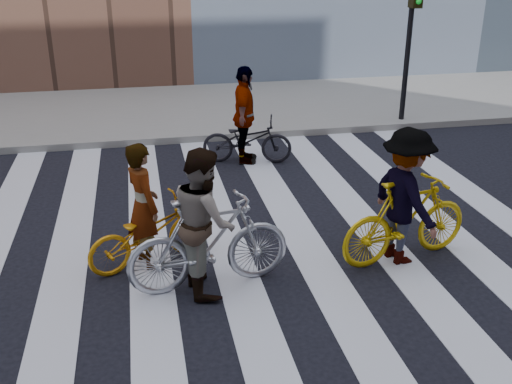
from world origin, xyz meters
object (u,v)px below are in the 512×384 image
object	(u,v)px
rider_rear	(244,116)
bike_yellow_right	(406,220)
rider_left	(143,206)
rider_mid	(204,221)
bike_yellow_left	(149,233)
rider_right	(405,197)
traffic_signal	(412,26)
bike_dark_rear	(247,140)
bike_silver_mid	(209,243)

from	to	relation	value
rider_rear	bike_yellow_right	bearing A→B (deg)	-147.73
rider_left	rider_mid	size ratio (longest dim) A/B	0.93
bike_yellow_left	bike_yellow_right	size ratio (longest dim) A/B	0.88
rider_mid	rider_right	xyz separation A→B (m)	(2.66, 0.18, 0.01)
traffic_signal	bike_dark_rear	size ratio (longest dim) A/B	1.93
traffic_signal	bike_silver_mid	distance (m)	8.31
bike_silver_mid	rider_mid	world-z (taller)	rider_mid
rider_right	rider_mid	bearing A→B (deg)	81.76
rider_mid	rider_rear	bearing A→B (deg)	-23.57
bike_yellow_left	rider_right	bearing A→B (deg)	-122.25
bike_yellow_right	rider_right	bearing A→B (deg)	77.88
bike_yellow_left	rider_mid	bearing A→B (deg)	-161.15
rider_left	traffic_signal	bearing A→B (deg)	-71.02
traffic_signal	rider_left	xyz separation A→B (m)	(-6.08, -5.42, -1.43)
rider_left	rider_mid	xyz separation A→B (m)	(0.70, -0.74, 0.06)
rider_left	rider_right	size ratio (longest dim) A/B	0.92
bike_dark_rear	rider_rear	size ratio (longest dim) A/B	0.92
bike_yellow_left	bike_yellow_right	xyz separation A→B (m)	(3.36, -0.56, 0.14)
rider_mid	rider_rear	world-z (taller)	rider_rear
rider_rear	bike_yellow_left	bearing A→B (deg)	165.93
bike_yellow_left	rider_right	xyz separation A→B (m)	(3.31, -0.56, 0.48)
traffic_signal	bike_yellow_left	bearing A→B (deg)	-138.09
traffic_signal	rider_rear	xyz separation A→B (m)	(-4.08, -1.73, -1.34)
rider_left	rider_rear	bearing A→B (deg)	-51.27
bike_yellow_left	bike_dark_rear	bearing A→B (deg)	-51.27
bike_silver_mid	rider_left	xyz separation A→B (m)	(-0.75, 0.74, 0.24)
rider_rear	bike_silver_mid	bearing A→B (deg)	178.09
traffic_signal	rider_rear	distance (m)	4.63
rider_mid	traffic_signal	bearing A→B (deg)	-48.33
rider_left	rider_right	distance (m)	3.41
rider_left	bike_yellow_left	bearing A→B (deg)	-112.70
bike_silver_mid	bike_yellow_right	size ratio (longest dim) A/B	1.04
bike_dark_rear	rider_right	distance (m)	4.46
bike_yellow_left	bike_silver_mid	size ratio (longest dim) A/B	0.84
traffic_signal	bike_silver_mid	bearing A→B (deg)	-130.89
bike_silver_mid	rider_right	bearing A→B (deg)	-93.22
bike_yellow_left	rider_left	world-z (taller)	rider_left
rider_rear	bike_dark_rear	bearing A→B (deg)	-76.11
bike_silver_mid	bike_dark_rear	distance (m)	4.61
traffic_signal	bike_yellow_left	xyz separation A→B (m)	(-6.03, -5.42, -1.83)
bike_yellow_left	bike_silver_mid	bearing A→B (deg)	-159.04
bike_dark_rear	rider_left	bearing A→B (deg)	164.73
bike_yellow_right	rider_left	world-z (taller)	rider_left
rider_left	rider_rear	size ratio (longest dim) A/B	0.90
bike_yellow_right	rider_rear	distance (m)	4.48
bike_silver_mid	rider_left	size ratio (longest dim) A/B	1.20
bike_yellow_right	bike_dark_rear	size ratio (longest dim) A/B	1.13
bike_yellow_left	bike_yellow_right	world-z (taller)	bike_yellow_right
bike_silver_mid	bike_dark_rear	world-z (taller)	bike_silver_mid
bike_silver_mid	rider_mid	distance (m)	0.31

